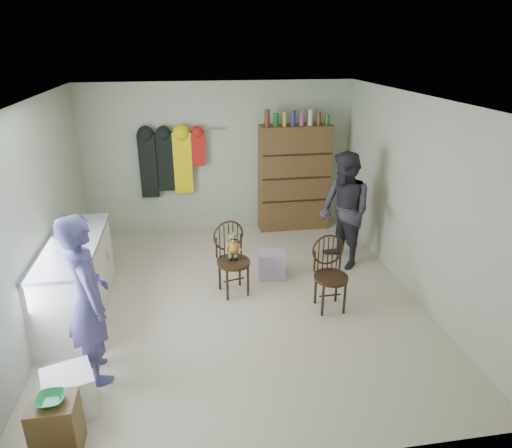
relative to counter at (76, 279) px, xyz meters
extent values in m
plane|color=beige|center=(1.95, 0.00, -0.47)|extent=(5.00, 5.00, 0.00)
plane|color=#B6BD9F|center=(1.95, 2.50, 0.78)|extent=(4.50, 0.00, 4.50)
plane|color=#B6BD9F|center=(-0.30, 0.00, 0.78)|extent=(0.00, 5.00, 5.00)
plane|color=#B6BD9F|center=(4.20, 0.00, 0.78)|extent=(0.00, 5.00, 5.00)
plane|color=white|center=(1.95, 0.00, 2.03)|extent=(5.00, 5.00, 0.00)
cube|color=silver|center=(0.00, 0.00, -0.02)|extent=(0.60, 1.80, 0.90)
cube|color=slate|center=(0.00, 0.00, 0.45)|extent=(0.64, 1.86, 0.04)
cylinder|color=#99999E|center=(0.31, -0.45, 0.07)|extent=(0.02, 0.02, 0.14)
cylinder|color=#99999E|center=(0.31, 0.45, 0.07)|extent=(0.02, 0.02, 0.14)
cube|color=brown|center=(0.23, -2.09, -0.22)|extent=(0.35, 0.30, 0.50)
imported|color=#21924A|center=(0.23, -2.09, 0.06)|extent=(0.22, 0.22, 0.05)
cube|color=white|center=(0.23, -1.64, -0.27)|extent=(0.52, 0.51, 0.39)
cylinder|color=black|center=(1.90, 0.18, -0.03)|extent=(0.52, 0.52, 0.04)
cylinder|color=black|center=(1.80, 0.01, -0.26)|extent=(0.03, 0.03, 0.43)
cylinder|color=black|center=(2.08, 0.08, -0.26)|extent=(0.03, 0.03, 0.43)
cylinder|color=black|center=(1.73, 0.29, -0.26)|extent=(0.03, 0.03, 0.43)
cylinder|color=black|center=(2.00, 0.36, -0.26)|extent=(0.03, 0.03, 0.43)
torus|color=black|center=(1.86, 0.35, 0.28)|extent=(0.41, 0.13, 0.41)
cylinder|color=black|center=(1.70, 0.29, 0.14)|extent=(0.03, 0.03, 0.28)
cylinder|color=black|center=(2.03, 0.38, 0.14)|extent=(0.03, 0.03, 0.28)
cylinder|color=#F7AD1B|center=(1.90, 0.20, 0.19)|extent=(0.12, 0.12, 0.11)
cylinder|color=#475128|center=(1.90, 0.20, 0.08)|extent=(0.07, 0.07, 0.17)
sphere|color=#9E7042|center=(1.90, 0.20, 0.29)|extent=(0.10, 0.10, 0.10)
cylinder|color=#475128|center=(1.90, 0.20, 0.34)|extent=(0.09, 0.09, 0.03)
cube|color=black|center=(1.90, 0.15, 0.30)|extent=(0.07, 0.01, 0.02)
cylinder|color=black|center=(3.03, -0.39, -0.04)|extent=(0.42, 0.42, 0.04)
cylinder|color=black|center=(2.89, -0.53, -0.27)|extent=(0.03, 0.03, 0.41)
cylinder|color=black|center=(3.17, -0.52, -0.27)|extent=(0.03, 0.03, 0.41)
cylinder|color=black|center=(2.88, -0.24, -0.27)|extent=(0.03, 0.03, 0.41)
cylinder|color=black|center=(3.16, -0.23, -0.27)|extent=(0.03, 0.03, 0.41)
torus|color=black|center=(3.02, -0.22, 0.26)|extent=(0.40, 0.04, 0.40)
cylinder|color=black|center=(2.86, -0.23, 0.12)|extent=(0.03, 0.03, 0.27)
cylinder|color=black|center=(3.18, -0.22, 0.12)|extent=(0.03, 0.03, 0.27)
cube|color=pink|center=(2.47, 0.52, -0.28)|extent=(0.38, 0.31, 0.38)
imported|color=#4B457E|center=(0.39, -1.16, 0.38)|extent=(0.63, 0.73, 1.70)
imported|color=#2D2B33|center=(3.57, 0.76, 0.37)|extent=(0.82, 0.95, 1.68)
cube|color=brown|center=(3.20, 2.30, 0.43)|extent=(1.20, 0.38, 1.80)
cube|color=black|center=(3.20, 2.11, 0.08)|extent=(1.16, 0.02, 0.03)
cube|color=black|center=(3.20, 2.11, 0.48)|extent=(1.16, 0.02, 0.03)
cube|color=black|center=(3.20, 2.11, 0.88)|extent=(1.16, 0.02, 0.03)
cylinder|color=#592D14|center=(2.70, 2.20, 1.47)|extent=(0.09, 0.09, 0.28)
cylinder|color=#19591E|center=(2.84, 2.20, 1.44)|extent=(0.09, 0.09, 0.21)
cylinder|color=#A59933|center=(2.99, 2.20, 1.44)|extent=(0.07, 0.07, 0.22)
cylinder|color=navy|center=(3.13, 2.20, 1.45)|extent=(0.08, 0.08, 0.25)
cylinder|color=#8C3F59|center=(3.27, 2.20, 1.44)|extent=(0.08, 0.08, 0.22)
cylinder|color=#B2B2B7|center=(3.41, 2.20, 1.46)|extent=(0.08, 0.08, 0.26)
cylinder|color=#592D14|center=(3.56, 2.20, 1.44)|extent=(0.07, 0.07, 0.22)
cylinder|color=#19591E|center=(3.70, 2.20, 1.42)|extent=(0.07, 0.07, 0.19)
cylinder|color=#99999E|center=(1.55, 2.44, 1.28)|extent=(1.00, 0.02, 0.02)
cube|color=black|center=(0.77, 2.38, 0.72)|extent=(0.28, 0.10, 1.05)
cube|color=black|center=(1.05, 2.38, 0.77)|extent=(0.26, 0.10, 0.95)
cube|color=yellow|center=(1.33, 2.38, 0.75)|extent=(0.30, 0.10, 1.00)
cube|color=red|center=(1.59, 2.38, 0.97)|extent=(0.22, 0.10, 0.55)
camera|label=1|loc=(1.36, -5.04, 2.62)|focal=32.00mm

